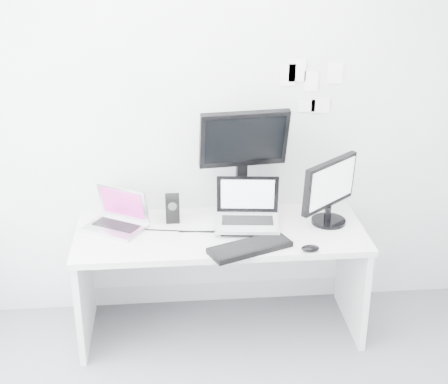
{
  "coord_description": "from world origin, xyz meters",
  "views": [
    {
      "loc": [
        -0.29,
        -2.35,
        2.55
      ],
      "look_at": [
        0.02,
        1.23,
        1.0
      ],
      "focal_mm": 52.05,
      "sensor_mm": 36.0,
      "label": 1
    }
  ],
  "objects": [
    {
      "name": "wall_note_0",
      "position": [
        0.45,
        1.59,
        1.62
      ],
      "size": [
        0.1,
        0.0,
        0.14
      ],
      "primitive_type": "cube",
      "color": "white",
      "rests_on": "back_wall"
    },
    {
      "name": "desk",
      "position": [
        0.0,
        1.25,
        0.36
      ],
      "size": [
        1.8,
        0.7,
        0.73
      ],
      "primitive_type": "cube",
      "color": "silver",
      "rests_on": "ground"
    },
    {
      "name": "wall_note_4",
      "position": [
        0.67,
        1.59,
        1.42
      ],
      "size": [
        0.12,
        0.0,
        0.09
      ],
      "primitive_type": "cube",
      "color": "white",
      "rests_on": "back_wall"
    },
    {
      "name": "rear_monitor",
      "position": [
        0.16,
        1.43,
        1.1
      ],
      "size": [
        0.57,
        0.26,
        0.75
      ],
      "primitive_type": "cube",
      "rotation": [
        0.0,
        0.0,
        0.11
      ],
      "color": "black",
      "rests_on": "desk"
    },
    {
      "name": "keyboard",
      "position": [
        0.15,
        0.99,
        0.75
      ],
      "size": [
        0.52,
        0.35,
        0.03
      ],
      "primitive_type": "cube",
      "rotation": [
        0.0,
        0.0,
        0.4
      ],
      "color": "black",
      "rests_on": "desk"
    },
    {
      "name": "mouse",
      "position": [
        0.5,
        0.94,
        0.75
      ],
      "size": [
        0.11,
        0.07,
        0.04
      ],
      "primitive_type": "ellipsoid",
      "rotation": [
        0.0,
        0.0,
        -0.02
      ],
      "color": "black",
      "rests_on": "desk"
    },
    {
      "name": "wall_note_1",
      "position": [
        0.6,
        1.59,
        1.58
      ],
      "size": [
        0.09,
        0.0,
        0.13
      ],
      "primitive_type": "cube",
      "color": "white",
      "rests_on": "back_wall"
    },
    {
      "name": "macbook",
      "position": [
        -0.66,
        1.33,
        0.86
      ],
      "size": [
        0.44,
        0.41,
        0.27
      ],
      "primitive_type": "cube",
      "rotation": [
        0.0,
        0.0,
        -0.55
      ],
      "color": "#ABABAF",
      "rests_on": "desk"
    },
    {
      "name": "samsung_monitor",
      "position": [
        0.7,
        1.3,
        0.95
      ],
      "size": [
        0.51,
        0.48,
        0.44
      ],
      "primitive_type": "cube",
      "rotation": [
        0.0,
        0.0,
        0.71
      ],
      "color": "black",
      "rests_on": "desk"
    },
    {
      "name": "wall_note_5",
      "position": [
        0.51,
        1.59,
        1.65
      ],
      "size": [
        0.11,
        0.0,
        0.14
      ],
      "primitive_type": "cube",
      "color": "white",
      "rests_on": "back_wall"
    },
    {
      "name": "back_wall",
      "position": [
        0.0,
        1.6,
        1.35
      ],
      "size": [
        3.6,
        0.0,
        3.6
      ],
      "primitive_type": "plane",
      "rotation": [
        1.57,
        0.0,
        0.0
      ],
      "color": "silver",
      "rests_on": "ground"
    },
    {
      "name": "speaker",
      "position": [
        -0.29,
        1.42,
        0.82
      ],
      "size": [
        0.12,
        0.12,
        0.18
      ],
      "primitive_type": "cube",
      "rotation": [
        0.0,
        0.0,
        -0.41
      ],
      "color": "black",
      "rests_on": "desk"
    },
    {
      "name": "wall_note_2",
      "position": [
        0.75,
        1.59,
        1.63
      ],
      "size": [
        0.1,
        0.0,
        0.14
      ],
      "primitive_type": "cube",
      "color": "white",
      "rests_on": "back_wall"
    },
    {
      "name": "dell_laptop",
      "position": [
        0.17,
        1.25,
        0.89
      ],
      "size": [
        0.42,
        0.34,
        0.32
      ],
      "primitive_type": "cube",
      "rotation": [
        0.0,
        0.0,
        -0.11
      ],
      "color": "#AAADB2",
      "rests_on": "desk"
    },
    {
      "name": "wall_note_3",
      "position": [
        0.58,
        1.59,
        1.42
      ],
      "size": [
        0.11,
        0.0,
        0.08
      ],
      "primitive_type": "cube",
      "color": "white",
      "rests_on": "back_wall"
    }
  ]
}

